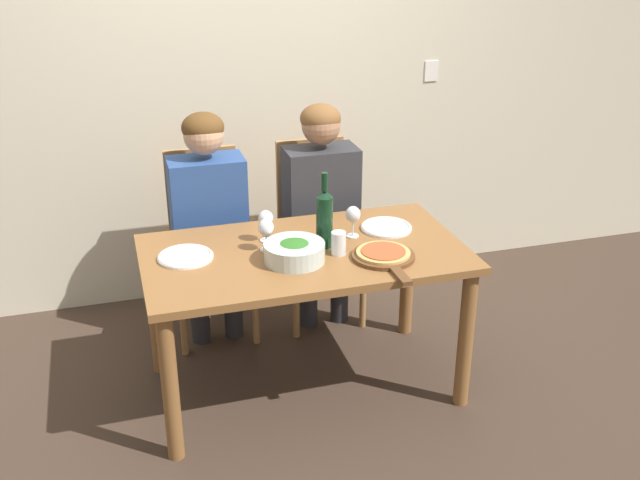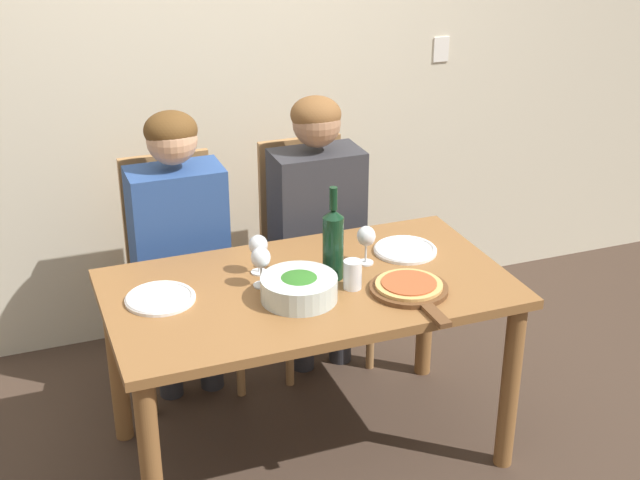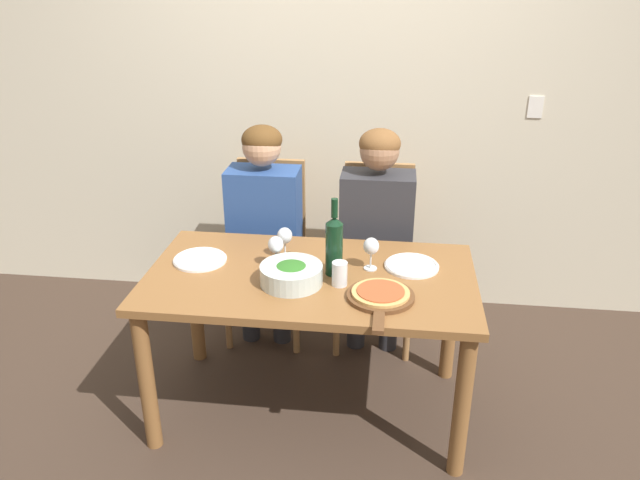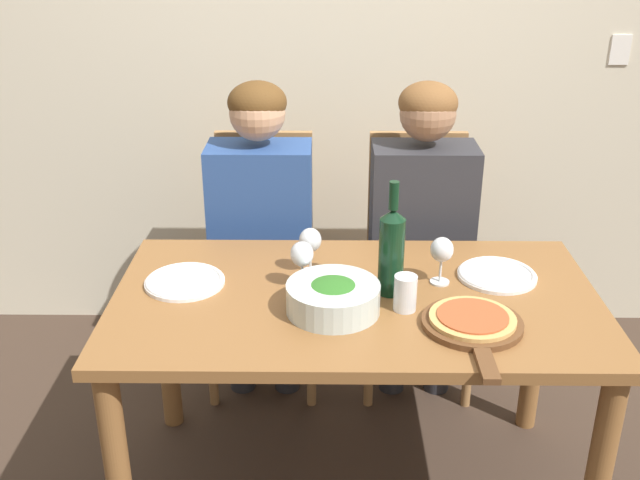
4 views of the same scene
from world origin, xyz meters
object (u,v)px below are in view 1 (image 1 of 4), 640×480
(person_man, at_px, (322,196))
(wine_glass_left, at_px, (266,220))
(chair_right, at_px, (316,226))
(person_woman, at_px, (209,208))
(wine_bottle, at_px, (324,217))
(dinner_plate_left, at_px, (185,256))
(pizza_on_board, at_px, (384,255))
(chair_left, at_px, (208,238))
(wine_glass_right, at_px, (353,216))
(water_tumbler, at_px, (339,243))
(dinner_plate_right, at_px, (386,227))
(broccoli_bowl, at_px, (294,252))
(wine_glass_centre, at_px, (266,229))

(person_man, height_order, wine_glass_left, person_man)
(chair_right, relative_size, person_woman, 0.81)
(person_man, relative_size, wine_bottle, 3.49)
(dinner_plate_left, distance_m, pizza_on_board, 0.87)
(chair_left, distance_m, wine_bottle, 0.90)
(wine_glass_right, bearing_deg, water_tumbler, -126.55)
(pizza_on_board, distance_m, water_tumbler, 0.21)
(person_man, xyz_separation_m, dinner_plate_left, (-0.79, -0.54, -0.00))
(wine_glass_left, relative_size, water_tumbler, 1.43)
(chair_left, xyz_separation_m, dinner_plate_right, (0.78, -0.60, 0.21))
(chair_left, relative_size, dinner_plate_right, 4.05)
(broccoli_bowl, bearing_deg, chair_left, 108.01)
(person_man, bearing_deg, person_woman, 180.00)
(chair_right, xyz_separation_m, wine_bottle, (-0.16, -0.70, 0.35))
(chair_left, bearing_deg, pizza_on_board, -54.48)
(chair_right, relative_size, pizza_on_board, 2.36)
(dinner_plate_left, distance_m, wine_glass_right, 0.79)
(pizza_on_board, bearing_deg, wine_glass_right, 101.38)
(broccoli_bowl, bearing_deg, chair_right, 67.73)
(chair_right, relative_size, wine_bottle, 2.81)
(pizza_on_board, relative_size, wine_glass_left, 2.77)
(broccoli_bowl, distance_m, dinner_plate_right, 0.56)
(wine_bottle, height_order, wine_glass_right, wine_bottle)
(wine_bottle, relative_size, wine_glass_right, 2.33)
(broccoli_bowl, xyz_separation_m, dinner_plate_left, (-0.45, 0.16, -0.03))
(chair_right, distance_m, wine_glass_right, 0.71)
(wine_glass_centre, bearing_deg, water_tumbler, -23.61)
(wine_glass_right, xyz_separation_m, water_tumbler, (-0.12, -0.17, -0.05))
(chair_left, height_order, wine_glass_left, chair_left)
(person_man, height_order, dinner_plate_left, person_man)
(chair_left, relative_size, water_tumbler, 9.34)
(person_woman, height_order, broccoli_bowl, person_woman)
(person_man, height_order, wine_bottle, person_man)
(person_woman, bearing_deg, water_tumbler, -55.63)
(wine_bottle, distance_m, wine_glass_right, 0.17)
(person_man, distance_m, dinner_plate_left, 0.95)
(chair_left, relative_size, pizza_on_board, 2.36)
(person_woman, xyz_separation_m, wine_glass_left, (0.20, -0.46, 0.09))
(water_tumbler, bearing_deg, wine_bottle, 108.72)
(person_man, height_order, dinner_plate_right, person_man)
(broccoli_bowl, distance_m, pizza_on_board, 0.39)
(person_woman, distance_m, wine_glass_right, 0.80)
(chair_right, bearing_deg, wine_glass_left, -125.18)
(chair_right, height_order, person_man, person_man)
(broccoli_bowl, distance_m, wine_glass_left, 0.26)
(wine_bottle, xyz_separation_m, wine_glass_left, (-0.24, 0.13, -0.04))
(dinner_plate_left, bearing_deg, wine_glass_centre, -3.14)
(wine_glass_left, bearing_deg, dinner_plate_left, -167.91)
(wine_bottle, bearing_deg, chair_left, 121.79)
(wine_bottle, bearing_deg, chair_right, 76.86)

